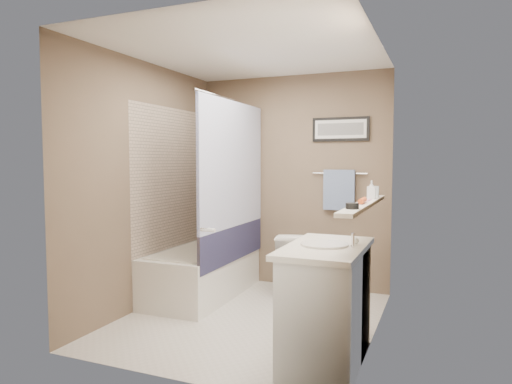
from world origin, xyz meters
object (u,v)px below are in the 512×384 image
at_px(vanity, 327,306).
at_px(soap_bottle, 371,190).
at_px(glass_jar, 374,192).
at_px(toilet, 294,263).
at_px(hair_brush_front, 363,201).
at_px(bathtub, 203,272).
at_px(candle_bowl_near, 352,206).

height_order(vanity, soap_bottle, soap_bottle).
height_order(vanity, glass_jar, glass_jar).
height_order(toilet, vanity, vanity).
height_order(hair_brush_front, glass_jar, glass_jar).
bearing_deg(glass_jar, vanity, -100.62).
bearing_deg(soap_bottle, bathtub, 171.55).
distance_m(bathtub, soap_bottle, 2.04).
relative_size(bathtub, hair_brush_front, 6.82).
distance_m(toilet, hair_brush_front, 1.65).
bearing_deg(vanity, soap_bottle, 76.00).
bearing_deg(hair_brush_front, glass_jar, 90.00).
bearing_deg(soap_bottle, glass_jar, 90.00).
bearing_deg(bathtub, candle_bowl_near, -33.43).
bearing_deg(candle_bowl_near, bathtub, 147.44).
xyz_separation_m(vanity, soap_bottle, (0.19, 0.81, 0.79)).
relative_size(hair_brush_front, glass_jar, 2.20).
distance_m(hair_brush_front, glass_jar, 0.63).
bearing_deg(toilet, candle_bowl_near, 104.80).
relative_size(bathtub, glass_jar, 15.00).
height_order(toilet, glass_jar, glass_jar).
height_order(candle_bowl_near, hair_brush_front, hair_brush_front).
relative_size(bathtub, toilet, 2.21).
distance_m(bathtub, toilet, 0.98).
distance_m(candle_bowl_near, glass_jar, 1.05).
xyz_separation_m(vanity, candle_bowl_near, (0.19, -0.07, 0.73)).
bearing_deg(bathtub, hair_brush_front, -22.75).
bearing_deg(candle_bowl_near, toilet, 120.11).
relative_size(vanity, hair_brush_front, 4.09).
relative_size(toilet, hair_brush_front, 3.09).
height_order(candle_bowl_near, glass_jar, glass_jar).
bearing_deg(toilet, glass_jar, 135.71).
relative_size(toilet, soap_bottle, 4.36).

